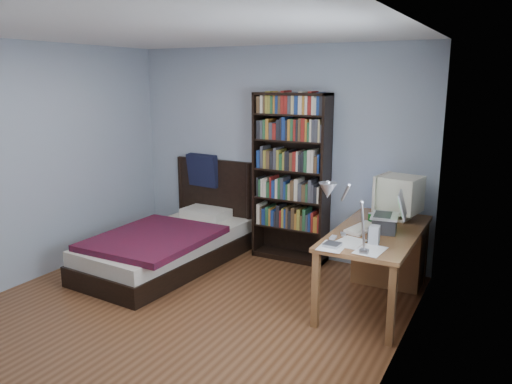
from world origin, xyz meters
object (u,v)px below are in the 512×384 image
laptop (387,221)px  speaker (374,235)px  crt_monitor (399,195)px  bed (172,243)px  desk_lamp (334,198)px  desk (386,249)px  bookshelf (291,178)px  keyboard (362,228)px  soda_can (371,219)px

laptop → speaker: size_ratio=2.29×
crt_monitor → bed: bearing=-167.3°
crt_monitor → desk_lamp: (-0.13, -1.58, 0.29)m
speaker → bed: size_ratio=0.08×
desk → bookshelf: bearing=165.6°
bookshelf → crt_monitor: bearing=-11.3°
speaker → bed: (-2.45, 0.35, -0.56)m
keyboard → bed: bearing=-167.6°
soda_can → bookshelf: 1.26m
desk_lamp → laptop: bearing=82.7°
crt_monitor → laptop: crt_monitor is taller
speaker → keyboard: bearing=114.9°
desk_lamp → desk: bearing=87.9°
laptop → bookshelf: bearing=150.1°
desk → desk_lamp: (-0.06, -1.53, 0.86)m
soda_can → desk: bearing=65.8°
laptop → keyboard: 0.24m
desk → bookshelf: bookshelf is taller
bookshelf → speaker: bearing=-41.6°
keyboard → bed: 2.30m
speaker → bookshelf: (-1.30, 1.16, 0.17)m
speaker → bookshelf: bookshelf is taller
crt_monitor → bookshelf: (-1.30, 0.26, 0.00)m
keyboard → speaker: (0.21, -0.37, 0.07)m
desk_lamp → bed: 2.73m
desk → desk_lamp: bearing=-92.1°
desk_lamp → crt_monitor: bearing=85.3°
desk_lamp → speaker: 0.83m
speaker → soda_can: bearing=103.2°
crt_monitor → bed: size_ratio=0.21×
laptop → bookshelf: 1.52m
crt_monitor → keyboard: bearing=-110.7°
keyboard → crt_monitor: bearing=81.2°
laptop → speaker: laptop is taller
laptop → bookshelf: (-1.31, 0.75, 0.15)m
desk_lamp → soda_can: 1.37m
desk → speaker: size_ratio=9.11×
speaker → desk: bearing=90.9°
crt_monitor → soda_can: bearing=-121.8°
keyboard → bookshelf: 1.37m
bed → speaker: bearing=-8.1°
keyboard → bookshelf: (-1.10, 0.79, 0.24)m
speaker → bookshelf: 1.75m
speaker → soda_can: (-0.19, 0.60, -0.03)m
keyboard → soda_can: soda_can is taller
crt_monitor → keyboard: crt_monitor is taller
bed → desk_lamp: bearing=-24.0°
laptop → bed: (-2.46, -0.06, -0.59)m
crt_monitor → desk_lamp: bearing=-94.7°
soda_can → laptop: bearing=-44.2°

